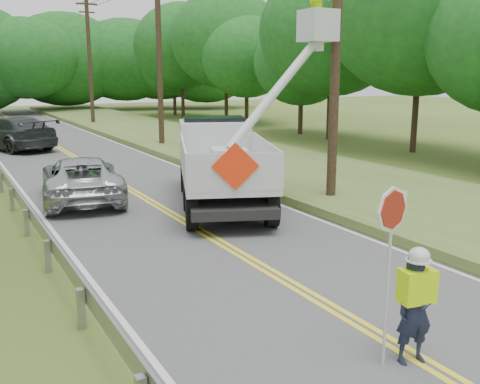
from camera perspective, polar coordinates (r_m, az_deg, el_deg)
ground at (r=8.54m, az=20.93°, el=-17.66°), size 140.00×140.00×0.00m
road at (r=19.94m, az=-11.21°, el=0.13°), size 7.20×96.00×0.03m
guardrail at (r=19.92m, az=-23.15°, el=0.95°), size 0.18×48.00×0.77m
utility_poles at (r=24.22m, az=-2.36°, el=15.00°), size 1.60×43.30×10.00m
tall_grass_verge at (r=23.03m, az=5.82°, el=2.29°), size 7.00×96.00×0.30m
treeline_right at (r=35.79m, az=7.98°, el=15.67°), size 11.46×53.70×11.50m
flagger at (r=8.34m, az=17.75°, el=-10.77°), size 1.08×0.49×2.64m
bucket_truck at (r=18.15m, az=-1.60°, el=4.29°), size 5.34×7.73×7.14m
suv_silver at (r=18.66m, az=-16.18°, el=1.35°), size 3.26×5.56×1.45m
suv_darkgrey at (r=32.43m, az=-22.58°, el=5.69°), size 4.49×6.61×1.78m
yard_sign at (r=17.06m, az=16.26°, el=-0.56°), size 0.45×0.19×0.68m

